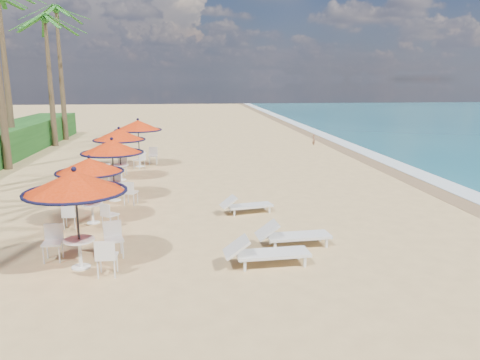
# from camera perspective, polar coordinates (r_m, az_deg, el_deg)

# --- Properties ---
(ground) EXTENTS (160.00, 160.00, 0.00)m
(ground) POSITION_cam_1_polar(r_m,az_deg,el_deg) (12.70, 4.08, -9.45)
(ground) COLOR tan
(ground) RESTS_ON ground
(foam_strip) EXTENTS (1.20, 140.00, 0.04)m
(foam_strip) POSITION_cam_1_polar(r_m,az_deg,el_deg) (24.91, 21.25, 0.53)
(foam_strip) COLOR white
(foam_strip) RESTS_ON ground
(wetsand_band) EXTENTS (1.40, 140.00, 0.02)m
(wetsand_band) POSITION_cam_1_polar(r_m,az_deg,el_deg) (24.50, 19.39, 0.49)
(wetsand_band) COLOR olive
(wetsand_band) RESTS_ON ground
(station_0) EXTENTS (2.50, 2.50, 2.61)m
(station_0) POSITION_cam_1_polar(r_m,az_deg,el_deg) (12.16, -19.19, -1.65)
(station_0) COLOR black
(station_0) RESTS_ON ground
(station_1) EXTENTS (2.19, 2.19, 2.29)m
(station_1) POSITION_cam_1_polar(r_m,az_deg,el_deg) (15.86, -17.88, 0.94)
(station_1) COLOR black
(station_1) RESTS_ON ground
(station_2) EXTENTS (2.40, 2.40, 2.51)m
(station_2) POSITION_cam_1_polar(r_m,az_deg,el_deg) (18.69, -15.30, 3.01)
(station_2) COLOR black
(station_2) RESTS_ON ground
(station_3) EXTENTS (2.42, 2.52, 2.53)m
(station_3) POSITION_cam_1_polar(r_m,az_deg,el_deg) (22.57, -14.61, 4.81)
(station_3) COLOR black
(station_3) RESTS_ON ground
(station_4) EXTENTS (2.53, 2.53, 2.64)m
(station_4) POSITION_cam_1_polar(r_m,az_deg,el_deg) (25.83, -12.21, 6.01)
(station_4) COLOR black
(station_4) RESTS_ON ground
(lounger_near) EXTENTS (2.24, 0.82, 0.79)m
(lounger_near) POSITION_cam_1_polar(r_m,az_deg,el_deg) (12.06, 2.93, -8.75)
(lounger_near) COLOR silver
(lounger_near) RESTS_ON ground
(lounger_mid) EXTENTS (2.18, 0.83, 0.77)m
(lounger_mid) POSITION_cam_1_polar(r_m,az_deg,el_deg) (13.44, 6.21, -6.62)
(lounger_mid) COLOR silver
(lounger_mid) RESTS_ON ground
(lounger_far) EXTENTS (1.95, 0.96, 0.67)m
(lounger_far) POSITION_cam_1_polar(r_m,az_deg,el_deg) (16.61, 0.58, -3.04)
(lounger_far) COLOR silver
(lounger_far) RESTS_ON ground
(palm_6) EXTENTS (5.00, 5.00, 8.92)m
(palm_6) POSITION_cam_1_polar(r_m,az_deg,el_deg) (35.97, -22.62, 16.82)
(palm_6) COLOR brown
(palm_6) RESTS_ON ground
(palm_7) EXTENTS (5.00, 5.00, 10.03)m
(palm_7) POSITION_cam_1_polar(r_m,az_deg,el_deg) (39.52, -21.46, 17.94)
(palm_7) COLOR brown
(palm_7) RESTS_ON ground
(person) EXTENTS (0.26, 0.34, 0.85)m
(person) POSITION_cam_1_polar(r_m,az_deg,el_deg) (34.18, 8.98, 4.90)
(person) COLOR #94654B
(person) RESTS_ON ground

